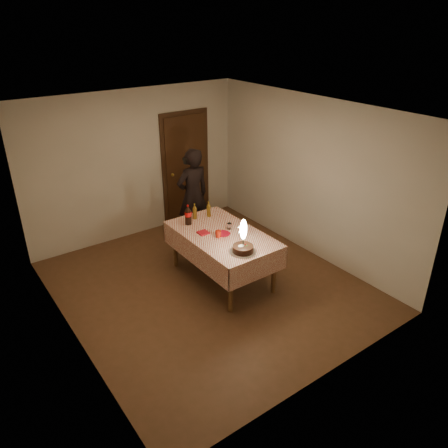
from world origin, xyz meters
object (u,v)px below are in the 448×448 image
at_px(red_plate, 223,233).
at_px(amber_bottle_left, 195,212).
at_px(dining_table, 222,239).
at_px(photographer, 193,195).
at_px(birthday_cake, 243,244).
at_px(cola_bottle, 188,215).
at_px(amber_bottle_right, 209,209).
at_px(red_cup, 218,234).
at_px(clear_cup, 229,226).

bearing_deg(red_plate, amber_bottle_left, 94.28).
xyz_separation_m(dining_table, photographer, (0.36, 1.37, 0.17)).
bearing_deg(dining_table, birthday_cake, -98.51).
bearing_deg(dining_table, red_plate, -91.79).
bearing_deg(cola_bottle, birthday_cake, -83.01).
bearing_deg(amber_bottle_right, amber_bottle_left, 166.02).
distance_m(birthday_cake, cola_bottle, 1.18).
relative_size(red_cup, amber_bottle_right, 0.39).
height_order(birthday_cake, photographer, photographer).
bearing_deg(clear_cup, photographer, 82.02).
height_order(dining_table, amber_bottle_right, amber_bottle_right).
bearing_deg(cola_bottle, clear_cup, -50.54).
xyz_separation_m(cola_bottle, amber_bottle_right, (0.41, 0.05, -0.03)).
bearing_deg(clear_cup, amber_bottle_left, 110.54).
relative_size(dining_table, cola_bottle, 5.42).
xyz_separation_m(dining_table, cola_bottle, (-0.24, 0.56, 0.26)).
relative_size(cola_bottle, amber_bottle_right, 1.25).
height_order(clear_cup, photographer, photographer).
height_order(cola_bottle, amber_bottle_right, cola_bottle).
relative_size(birthday_cake, amber_bottle_left, 1.91).
relative_size(birthday_cake, red_cup, 4.87).
distance_m(birthday_cake, amber_bottle_left, 1.28).
relative_size(red_plate, photographer, 0.13).
bearing_deg(birthday_cake, cola_bottle, 96.99).
xyz_separation_m(dining_table, amber_bottle_right, (0.18, 0.61, 0.22)).
relative_size(red_cup, clear_cup, 1.11).
bearing_deg(red_cup, clear_cup, 22.26).
distance_m(birthday_cake, red_cup, 0.56).
bearing_deg(dining_table, cola_bottle, 112.99).
xyz_separation_m(dining_table, red_cup, (-0.11, -0.06, 0.15)).
xyz_separation_m(red_plate, cola_bottle, (-0.24, 0.57, 0.15)).
xyz_separation_m(red_cup, amber_bottle_left, (0.06, 0.72, 0.07)).
relative_size(dining_table, red_plate, 7.82).
height_order(red_plate, red_cup, red_cup).
relative_size(dining_table, amber_bottle_right, 6.75).
relative_size(birthday_cake, amber_bottle_right, 1.91).
bearing_deg(cola_bottle, red_plate, -67.72).
height_order(dining_table, cola_bottle, cola_bottle).
distance_m(red_cup, amber_bottle_right, 0.73).
bearing_deg(photographer, red_cup, -108.13).
bearing_deg(amber_bottle_left, red_cup, -94.53).
distance_m(birthday_cake, amber_bottle_right, 1.25).
distance_m(dining_table, red_plate, 0.11).
relative_size(birthday_cake, photographer, 0.29).
distance_m(red_plate, amber_bottle_left, 0.69).
xyz_separation_m(red_cup, amber_bottle_right, (0.28, 0.67, 0.07)).
height_order(red_plate, amber_bottle_left, amber_bottle_left).
bearing_deg(photographer, dining_table, -104.71).
xyz_separation_m(cola_bottle, amber_bottle_left, (0.18, 0.11, -0.03)).
xyz_separation_m(dining_table, clear_cup, (0.18, 0.06, 0.15)).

